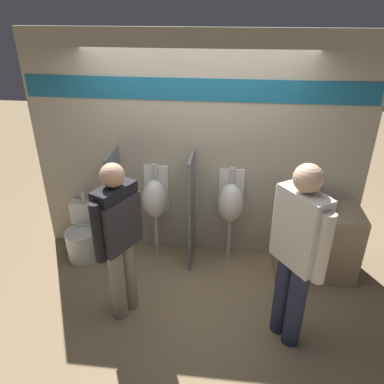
# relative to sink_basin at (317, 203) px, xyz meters

# --- Properties ---
(ground_plane) EXTENTS (16.00, 16.00, 0.00)m
(ground_plane) POSITION_rel_sink_basin_xyz_m (-1.40, -0.35, -0.90)
(ground_plane) COLOR #997F5B
(display_wall) EXTENTS (3.91, 0.07, 2.70)m
(display_wall) POSITION_rel_sink_basin_xyz_m (-1.40, 0.25, 0.46)
(display_wall) COLOR #B2A893
(display_wall) RESTS_ON ground_plane
(sink_counter) EXTENTS (0.92, 0.56, 0.85)m
(sink_counter) POSITION_rel_sink_basin_xyz_m (0.05, -0.06, -0.48)
(sink_counter) COLOR tan
(sink_counter) RESTS_ON ground_plane
(sink_basin) EXTENTS (0.35, 0.35, 0.25)m
(sink_basin) POSITION_rel_sink_basin_xyz_m (0.00, 0.00, 0.00)
(sink_basin) COLOR white
(sink_basin) RESTS_ON sink_counter
(cell_phone) EXTENTS (0.07, 0.14, 0.01)m
(cell_phone) POSITION_rel_sink_basin_xyz_m (-0.22, -0.17, -0.05)
(cell_phone) COLOR #232328
(cell_phone) RESTS_ON sink_counter
(divider_near_counter) EXTENTS (0.03, 0.47, 1.41)m
(divider_near_counter) POSITION_rel_sink_basin_xyz_m (-2.34, -0.02, -0.20)
(divider_near_counter) COLOR slate
(divider_near_counter) RESTS_ON ground_plane
(divider_mid) EXTENTS (0.03, 0.47, 1.41)m
(divider_mid) POSITION_rel_sink_basin_xyz_m (-1.42, -0.02, -0.20)
(divider_mid) COLOR slate
(divider_mid) RESTS_ON ground_plane
(urinal_near_counter) EXTENTS (0.31, 0.29, 1.21)m
(urinal_near_counter) POSITION_rel_sink_basin_xyz_m (-1.88, 0.08, -0.11)
(urinal_near_counter) COLOR silver
(urinal_near_counter) RESTS_ON ground_plane
(urinal_far) EXTENTS (0.31, 0.29, 1.21)m
(urinal_far) POSITION_rel_sink_basin_xyz_m (-0.97, 0.08, -0.11)
(urinal_far) COLOR silver
(urinal_far) RESTS_ON ground_plane
(toilet) EXTENTS (0.38, 0.55, 0.82)m
(toilet) POSITION_rel_sink_basin_xyz_m (-2.80, -0.08, -0.62)
(toilet) COLOR white
(toilet) RESTS_ON ground_plane
(person_in_vest) EXTENTS (0.39, 0.54, 1.69)m
(person_in_vest) POSITION_rel_sink_basin_xyz_m (-2.01, -0.96, 0.08)
(person_in_vest) COLOR gray
(person_in_vest) RESTS_ON ground_plane
(person_with_lanyard) EXTENTS (0.43, 0.54, 1.82)m
(person_with_lanyard) POSITION_rel_sink_basin_xyz_m (-0.38, -1.10, 0.10)
(person_with_lanyard) COLOR #282D4C
(person_with_lanyard) RESTS_ON ground_plane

